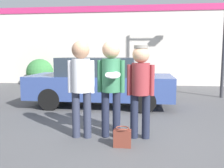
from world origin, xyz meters
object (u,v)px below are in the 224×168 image
(person_right, at_px, (141,83))
(shrub, at_px, (40,72))
(person_left, at_px, (81,80))
(handbag, at_px, (122,138))
(person_middle_with_frisbee, at_px, (111,79))
(parked_car_near, at_px, (100,82))

(person_right, distance_m, shrub, 8.73)
(shrub, bearing_deg, person_left, -61.46)
(person_right, xyz_separation_m, handbag, (-0.29, -0.50, -0.89))
(person_middle_with_frisbee, bearing_deg, person_left, -170.14)
(person_left, height_order, handbag, person_left)
(person_middle_with_frisbee, xyz_separation_m, handbag, (0.26, -0.49, -0.95))
(person_left, bearing_deg, shrub, 118.54)
(person_middle_with_frisbee, height_order, handbag, person_middle_with_frisbee)
(person_right, bearing_deg, handbag, -120.52)
(parked_car_near, bearing_deg, shrub, 131.24)
(person_middle_with_frisbee, relative_size, person_right, 1.05)
(person_left, xyz_separation_m, shrub, (-3.93, 7.22, -0.45))
(person_right, bearing_deg, person_left, -174.82)
(person_middle_with_frisbee, bearing_deg, parked_car_near, 104.08)
(shrub, distance_m, handbag, 8.99)
(person_right, bearing_deg, parked_car_near, 114.10)
(shrub, bearing_deg, person_right, -54.74)
(person_left, xyz_separation_m, person_right, (1.11, 0.10, -0.05))
(parked_car_near, relative_size, shrub, 3.27)
(person_left, distance_m, person_right, 1.11)
(parked_car_near, bearing_deg, person_middle_with_frisbee, -75.92)
(parked_car_near, distance_m, handbag, 3.50)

